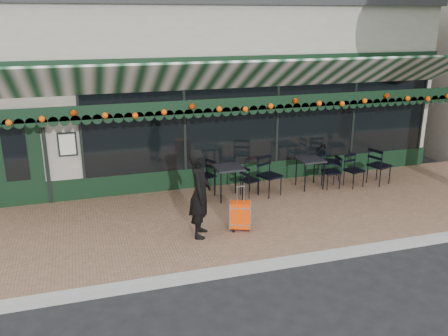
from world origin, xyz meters
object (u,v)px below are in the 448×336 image
object	(u,v)px
chair_b_front	(270,176)
chair_a_extra	(379,166)
woman	(200,193)
chair_a_front	(354,171)
cafe_table_b	(229,170)
chair_b_right	(250,180)
chair_a_right	(331,162)
chair_b_left	(206,176)
cafe_table_a	(310,162)
suitcase	(240,215)
chair_a_left	(331,172)

from	to	relation	value
chair_b_front	chair_a_extra	bearing A→B (deg)	-22.96
woman	chair_a_front	distance (m)	4.69
cafe_table_b	chair_b_right	distance (m)	0.63
chair_a_right	chair_b_left	xyz separation A→B (m)	(-3.42, -0.01, -0.06)
woman	cafe_table_a	world-z (taller)	woman
chair_a_extra	chair_b_front	xyz separation A→B (m)	(-2.97, 0.07, -0.00)
cafe_table_a	chair_b_front	distance (m)	1.19
chair_b_front	cafe_table_a	bearing A→B (deg)	-12.04
suitcase	chair_b_right	distance (m)	1.96
suitcase	chair_a_front	xyz separation A→B (m)	(3.57, 1.61, 0.10)
chair_b_left	chair_b_front	xyz separation A→B (m)	(1.39, -0.67, 0.08)
chair_a_right	cafe_table_a	bearing A→B (deg)	141.73
chair_a_front	chair_b_right	bearing A→B (deg)	164.04
suitcase	cafe_table_b	size ratio (longest dim) A/B	1.19
cafe_table_b	chair_a_right	size ratio (longest dim) A/B	0.86
cafe_table_a	woman	bearing A→B (deg)	-150.49
chair_a_extra	chair_b_front	world-z (taller)	chair_a_extra
cafe_table_b	chair_b_right	bearing A→B (deg)	3.32
suitcase	chair_b_left	distance (m)	2.33
chair_a_extra	cafe_table_b	bearing A→B (deg)	69.41
chair_a_front	chair_b_front	distance (m)	2.26
chair_a_front	chair_b_right	size ratio (longest dim) A/B	1.09
chair_a_front	chair_b_front	xyz separation A→B (m)	(-2.26, 0.05, 0.06)
suitcase	chair_b_front	size ratio (longest dim) A/B	0.98
cafe_table_b	chair_a_left	xyz separation A→B (m)	(2.66, -0.05, -0.29)
chair_a_left	chair_a_extra	bearing A→B (deg)	89.85
suitcase	chair_b_left	world-z (taller)	suitcase
chair_a_left	chair_b_front	distance (m)	1.66
chair_a_left	chair_a_right	bearing A→B (deg)	154.61
cafe_table_b	chair_b_left	world-z (taller)	chair_b_left
cafe_table_a	cafe_table_b	bearing A→B (deg)	-176.80
cafe_table_a	chair_b_left	size ratio (longest dim) A/B	0.95
suitcase	chair_b_front	distance (m)	2.12
cafe_table_b	chair_b_left	xyz separation A→B (m)	(-0.39, 0.59, -0.30)
woman	chair_b_front	xyz separation A→B (m)	(2.12, 1.66, -0.40)
chair_a_right	chair_a_front	xyz separation A→B (m)	(0.24, -0.73, -0.04)
chair_a_front	chair_b_front	world-z (taller)	chair_b_front
chair_b_right	chair_b_front	xyz separation A→B (m)	(0.46, -0.11, 0.10)
suitcase	chair_a_front	distance (m)	3.91
woman	chair_b_right	world-z (taller)	woman
suitcase	chair_a_right	distance (m)	4.07
chair_a_front	chair_b_left	distance (m)	3.72
suitcase	chair_b_right	world-z (taller)	suitcase
woman	cafe_table_b	bearing A→B (deg)	-12.96
woman	chair_b_left	xyz separation A→B (m)	(0.73, 2.33, -0.48)
suitcase	chair_b_front	world-z (taller)	chair_b_front
suitcase	chair_a_extra	size ratio (longest dim) A/B	0.97
suitcase	woman	bearing A→B (deg)	-158.98
chair_a_front	chair_a_extra	bearing A→B (deg)	-13.63
woman	cafe_table_b	size ratio (longest dim) A/B	2.24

